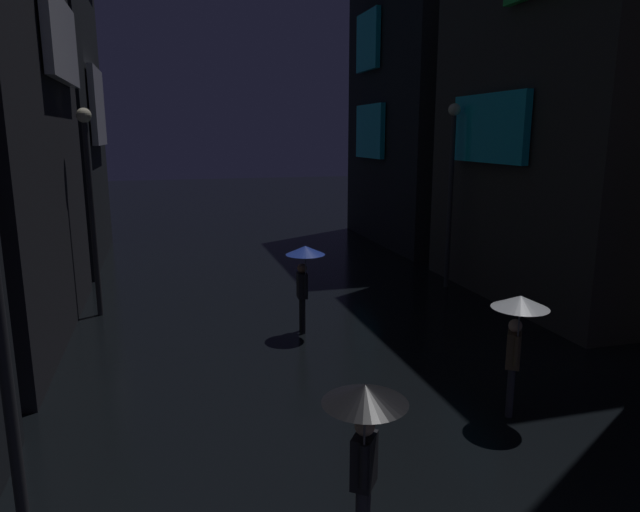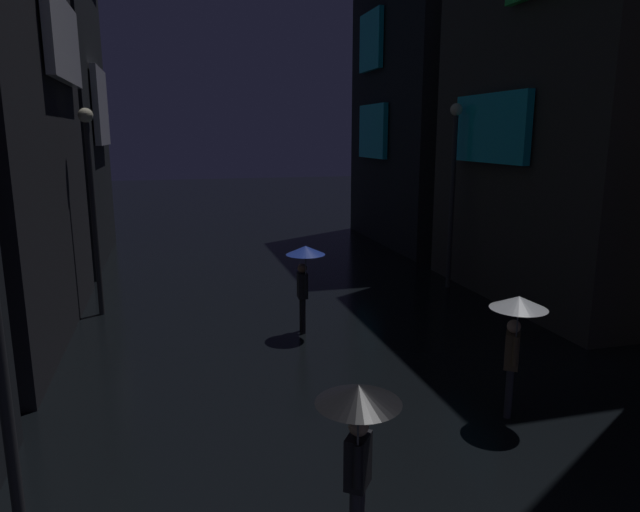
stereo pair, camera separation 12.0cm
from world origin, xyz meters
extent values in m
cube|color=white|center=(-5.35, 14.31, 6.75)|extent=(0.20, 3.87, 1.90)
cube|color=black|center=(-7.50, 21.53, 7.90)|extent=(4.00, 7.06, 15.79)
cube|color=white|center=(-5.35, 21.52, 5.55)|extent=(0.20, 3.24, 2.66)
cube|color=#33302D|center=(7.50, 12.88, 6.81)|extent=(4.00, 7.77, 13.61)
cube|color=#19D8F2|center=(5.35, 13.23, 4.76)|extent=(0.20, 3.47, 1.84)
cube|color=black|center=(7.50, 21.95, 7.91)|extent=(4.00, 7.89, 15.83)
cube|color=#19D8F2|center=(5.35, 22.50, 4.71)|extent=(0.20, 2.97, 2.23)
cube|color=#19D8F2|center=(5.35, 22.92, 8.40)|extent=(0.20, 2.39, 2.36)
cylinder|color=black|center=(-0.23, 11.80, 0.42)|extent=(0.12, 0.12, 0.85)
cylinder|color=black|center=(-0.25, 11.62, 0.42)|extent=(0.12, 0.12, 0.85)
cube|color=black|center=(-0.24, 11.71, 1.15)|extent=(0.24, 0.36, 0.60)
sphere|color=#9E7051|center=(-0.24, 11.71, 1.56)|extent=(0.22, 0.22, 0.22)
cylinder|color=black|center=(-0.20, 11.52, 1.20)|extent=(0.09, 0.09, 0.50)
cylinder|color=slate|center=(-0.20, 11.52, 1.53)|extent=(0.02, 0.02, 0.77)
cone|color=#263FB2|center=(-0.20, 11.52, 2.02)|extent=(0.90, 0.90, 0.20)
cylinder|color=#2D2D38|center=(2.20, 6.92, 0.42)|extent=(0.12, 0.12, 0.85)
cylinder|color=#2D2D38|center=(2.10, 6.78, 0.42)|extent=(0.12, 0.12, 0.85)
cube|color=brown|center=(2.15, 6.85, 1.15)|extent=(0.38, 0.40, 0.60)
sphere|color=beige|center=(2.15, 6.85, 1.56)|extent=(0.22, 0.22, 0.22)
cylinder|color=brown|center=(2.09, 6.67, 1.20)|extent=(0.09, 0.09, 0.50)
cylinder|color=slate|center=(2.09, 6.67, 1.53)|extent=(0.02, 0.02, 0.77)
cone|color=silver|center=(2.09, 6.67, 2.02)|extent=(0.90, 0.90, 0.20)
cube|color=black|center=(-1.31, 4.43, 1.15)|extent=(0.38, 0.40, 0.60)
sphere|color=beige|center=(-1.31, 4.43, 1.56)|extent=(0.22, 0.22, 0.22)
cylinder|color=black|center=(-1.38, 4.26, 1.20)|extent=(0.09, 0.09, 0.50)
cylinder|color=slate|center=(-1.38, 4.26, 1.53)|extent=(0.02, 0.02, 0.77)
cone|color=black|center=(-1.38, 4.26, 2.02)|extent=(0.90, 0.90, 0.20)
cylinder|color=#2D2D33|center=(-5.00, 14.37, 2.43)|extent=(0.14, 0.14, 4.87)
sphere|color=#F9EFCC|center=(-5.00, 14.37, 5.05)|extent=(0.36, 0.36, 0.36)
cylinder|color=#2D2D33|center=(5.00, 14.54, 2.56)|extent=(0.14, 0.14, 5.12)
sphere|color=#F9EFCC|center=(5.00, 14.54, 5.30)|extent=(0.36, 0.36, 0.36)
cylinder|color=#2D2D33|center=(-5.00, 5.65, 2.50)|extent=(0.14, 0.14, 4.99)
camera|label=1|loc=(-3.24, -0.80, 4.61)|focal=32.00mm
camera|label=2|loc=(-3.12, -0.83, 4.61)|focal=32.00mm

